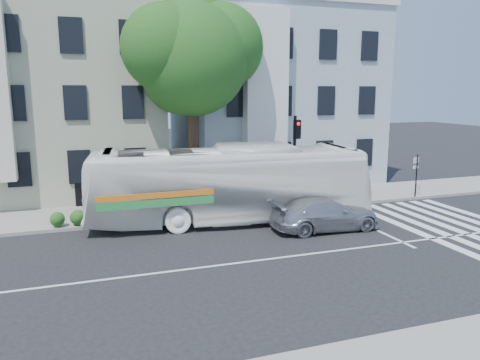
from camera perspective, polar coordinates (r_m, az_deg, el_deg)
name	(u,v)px	position (r m, az deg, el deg)	size (l,w,h in m)	color
ground	(251,261)	(16.91, 1.37, -9.89)	(120.00, 120.00, 0.00)	black
sidewalk_far	(197,207)	(24.21, -5.26, -3.34)	(80.00, 4.00, 0.15)	gray
building_left	(50,99)	(29.85, -22.15, 9.12)	(12.00, 10.00, 11.00)	#A8AA8E
building_right	(271,98)	(32.35, 3.81, 9.96)	(12.00, 10.00, 11.00)	#98ADB5
street_tree	(192,53)	(24.28, -5.87, 15.15)	(7.30, 5.90, 11.10)	#2D2116
bus	(229,184)	(21.42, -1.34, -0.47)	(12.82, 3.00, 3.57)	white
sedan	(325,214)	(20.74, 10.37, -4.10)	(4.84, 1.97, 1.41)	#B4B6BC
hedge	(155,211)	(22.04, -10.27, -3.75)	(8.50, 0.84, 0.70)	#26531B
traffic_signal	(295,149)	(24.16, 6.78, 3.82)	(0.49, 0.55, 4.74)	black
fire_hydrant	(417,188)	(28.43, 20.81, -0.96)	(0.41, 0.24, 0.73)	#B8B8B3
far_sign_pole	(416,170)	(27.70, 20.69, 1.17)	(0.42, 0.21, 2.39)	black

